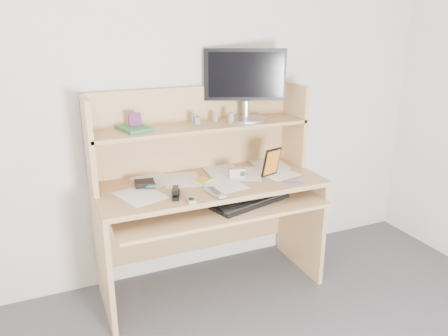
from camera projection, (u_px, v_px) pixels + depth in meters
name	position (u px, v px, depth m)	size (l,w,h in m)	color
back_wall	(191.00, 94.00, 2.83)	(3.60, 0.04, 2.50)	silver
desk	(206.00, 186.00, 2.80)	(1.40, 0.70, 1.30)	tan
paper_clutter	(210.00, 181.00, 2.71)	(1.32, 0.54, 0.01)	white
keyboard	(250.00, 201.00, 2.64)	(0.53, 0.31, 0.03)	black
tv_remote	(215.00, 192.00, 2.50)	(0.05, 0.17, 0.02)	gray
flip_phone	(191.00, 199.00, 2.40)	(0.04, 0.08, 0.02)	#AFAFB2
stapler	(176.00, 192.00, 2.47)	(0.04, 0.14, 0.04)	black
wallet	(144.00, 183.00, 2.62)	(0.12, 0.09, 0.03)	black
sticky_note_pad	(203.00, 180.00, 2.72)	(0.09, 0.09, 0.01)	yellow
digital_camera	(237.00, 173.00, 2.75)	(0.10, 0.04, 0.06)	#A4A4A6
game_case	(271.00, 162.00, 2.77)	(0.13, 0.01, 0.18)	black
blue_pen	(293.00, 182.00, 2.67)	(0.01, 0.01, 0.13)	#1734B0
card_box	(135.00, 121.00, 2.59)	(0.07, 0.02, 0.10)	maroon
shelf_book	(134.00, 128.00, 2.59)	(0.15, 0.21, 0.02)	#307845
chip_stack_a	(195.00, 119.00, 2.75)	(0.04, 0.04, 0.06)	black
chip_stack_b	(216.00, 118.00, 2.79)	(0.04, 0.04, 0.06)	white
chip_stack_c	(197.00, 121.00, 2.72)	(0.04, 0.04, 0.05)	black
chip_stack_d	(231.00, 118.00, 2.78)	(0.04, 0.04, 0.07)	white
monitor	(245.00, 82.00, 2.81)	(0.50, 0.28, 0.45)	#9F9FA4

